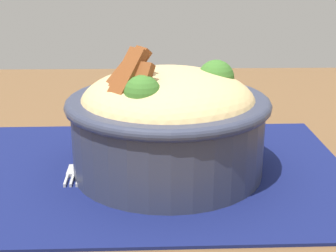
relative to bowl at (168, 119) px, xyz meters
name	(u,v)px	position (x,y,z in m)	size (l,w,h in m)	color
table	(132,207)	(0.04, -0.03, -0.12)	(1.27, 0.99, 0.72)	brown
placemat	(147,171)	(0.02, 0.00, -0.06)	(0.43, 0.30, 0.00)	#11194C
bowl	(168,119)	(0.00, 0.00, 0.00)	(0.24, 0.24, 0.14)	#2D3347
fork	(81,162)	(0.10, -0.02, -0.06)	(0.02, 0.13, 0.00)	#B5B5B5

